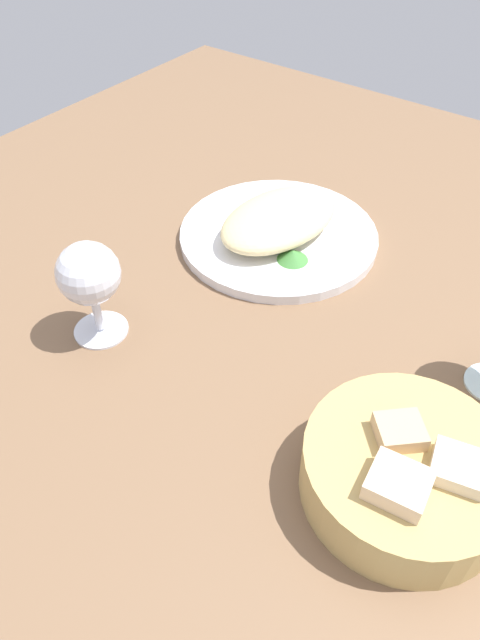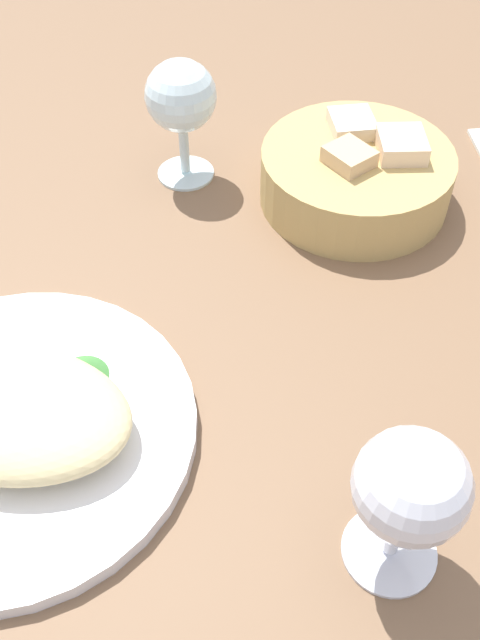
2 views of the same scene
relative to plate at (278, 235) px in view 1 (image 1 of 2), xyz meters
The scene contains 6 objects.
ground_plane 20.63cm from the plate, 37.96° to the left, with size 140.00×140.00×2.00cm, color brown.
plate is the anchor object (origin of this frame).
omelette 2.77cm from the plate, 45.00° to the left, with size 19.11×11.88×4.14cm, color beige.
lettuce_garnish 6.72cm from the plate, 50.18° to the left, with size 4.16×4.16×1.48cm, color #41843A.
bread_basket 40.35cm from the plate, 50.45° to the left, with size 18.78×18.78×7.37cm.
wine_glass_near 29.38cm from the plate, 13.26° to the right, with size 7.10×7.10×12.34cm.
Camera 1 is at (40.97, 23.43, 49.02)cm, focal length 32.93 mm.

